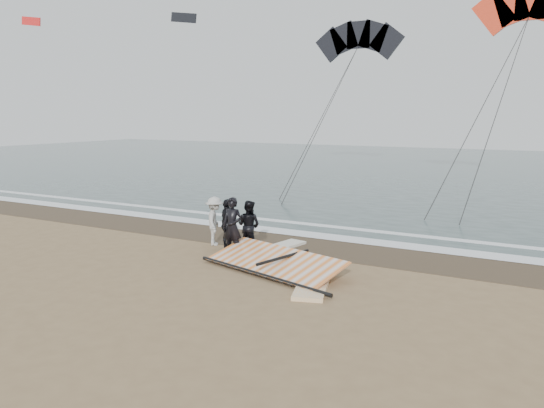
{
  "coord_description": "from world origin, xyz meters",
  "views": [
    {
      "loc": [
        7.76,
        -11.53,
        4.41
      ],
      "look_at": [
        -0.11,
        3.0,
        1.6
      ],
      "focal_mm": 35.0,
      "sensor_mm": 36.0,
      "label": 1
    }
  ],
  "objects_px": {
    "man_main": "(232,226)",
    "board_white": "(314,282)",
    "sail_rig": "(274,263)",
    "board_cream": "(277,248)"
  },
  "relations": [
    {
      "from": "man_main",
      "to": "board_cream",
      "type": "xyz_separation_m",
      "value": [
        0.9,
        1.28,
        -0.88
      ]
    },
    {
      "from": "board_cream",
      "to": "board_white",
      "type": "bearing_deg",
      "value": -35.97
    },
    {
      "from": "board_white",
      "to": "sail_rig",
      "type": "relative_size",
      "value": 0.58
    },
    {
      "from": "board_cream",
      "to": "sail_rig",
      "type": "height_order",
      "value": "sail_rig"
    },
    {
      "from": "man_main",
      "to": "sail_rig",
      "type": "distance_m",
      "value": 2.19
    },
    {
      "from": "board_white",
      "to": "board_cream",
      "type": "xyz_separation_m",
      "value": [
        -2.55,
        2.75,
        -0.0
      ]
    },
    {
      "from": "man_main",
      "to": "board_white",
      "type": "xyz_separation_m",
      "value": [
        3.46,
        -1.47,
        -0.87
      ]
    },
    {
      "from": "man_main",
      "to": "board_white",
      "type": "bearing_deg",
      "value": -24.7
    },
    {
      "from": "man_main",
      "to": "board_cream",
      "type": "relative_size",
      "value": 0.77
    },
    {
      "from": "man_main",
      "to": "board_cream",
      "type": "distance_m",
      "value": 1.8
    }
  ]
}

